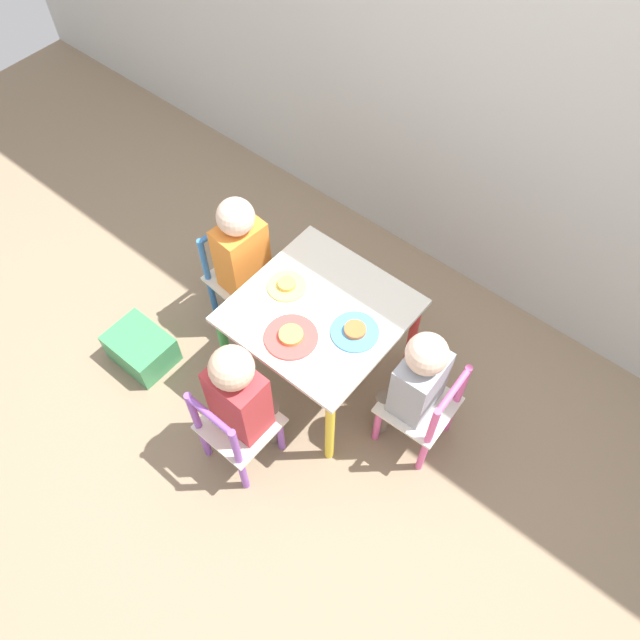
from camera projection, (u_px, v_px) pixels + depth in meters
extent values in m
plane|color=#8C755B|center=(320.00, 372.00, 2.76)|extent=(6.00, 6.00, 0.00)
cube|color=silver|center=(320.00, 311.00, 2.36)|extent=(0.61, 0.61, 0.02)
cylinder|color=green|center=(226.00, 352.00, 2.54)|extent=(0.04, 0.04, 0.46)
cylinder|color=yellow|center=(330.00, 431.00, 2.35)|extent=(0.04, 0.04, 0.46)
cylinder|color=orange|center=(312.00, 272.00, 2.78)|extent=(0.04, 0.04, 0.46)
cylinder|color=#DB3D38|center=(412.00, 337.00, 2.58)|extent=(0.04, 0.04, 0.46)
cube|color=silver|center=(243.00, 278.00, 2.73)|extent=(0.28, 0.28, 0.02)
cylinder|color=#387AD1|center=(244.00, 323.00, 2.75)|extent=(0.03, 0.03, 0.25)
cylinder|color=#387AD1|center=(278.00, 295.00, 2.84)|extent=(0.03, 0.03, 0.25)
cylinder|color=#387AD1|center=(213.00, 296.00, 2.84)|extent=(0.03, 0.03, 0.25)
cylinder|color=#387AD1|center=(247.00, 270.00, 2.92)|extent=(0.03, 0.03, 0.25)
cylinder|color=#387AD1|center=(204.00, 261.00, 2.63)|extent=(0.03, 0.03, 0.25)
cylinder|color=#387AD1|center=(242.00, 234.00, 2.72)|extent=(0.03, 0.03, 0.25)
cylinder|color=#387AD1|center=(220.00, 229.00, 2.58)|extent=(0.04, 0.21, 0.02)
cube|color=silver|center=(239.00, 423.00, 2.34)|extent=(0.26, 0.26, 0.02)
cylinder|color=#8E51BC|center=(281.00, 434.00, 2.46)|extent=(0.03, 0.03, 0.25)
cylinder|color=#8E51BC|center=(242.00, 403.00, 2.53)|extent=(0.03, 0.03, 0.25)
cylinder|color=#8E51BC|center=(243.00, 474.00, 2.37)|extent=(0.03, 0.03, 0.25)
cylinder|color=#8E51BC|center=(204.00, 440.00, 2.44)|extent=(0.03, 0.03, 0.25)
cylinder|color=#8E51BC|center=(236.00, 448.00, 2.16)|extent=(0.03, 0.03, 0.25)
cylinder|color=#8E51BC|center=(194.00, 412.00, 2.23)|extent=(0.03, 0.03, 0.25)
cylinder|color=#8E51BC|center=(210.00, 415.00, 2.10)|extent=(0.21, 0.03, 0.02)
cube|color=silver|center=(418.00, 405.00, 2.38)|extent=(0.27, 0.27, 0.02)
cylinder|color=#E5599E|center=(406.00, 387.00, 2.58)|extent=(0.03, 0.03, 0.25)
cylinder|color=#E5599E|center=(377.00, 424.00, 2.48)|extent=(0.03, 0.03, 0.25)
cylinder|color=#E5599E|center=(451.00, 415.00, 2.50)|extent=(0.03, 0.03, 0.25)
cylinder|color=#E5599E|center=(423.00, 455.00, 2.41)|extent=(0.03, 0.03, 0.25)
cylinder|color=#E5599E|center=(462.00, 385.00, 2.30)|extent=(0.03, 0.03, 0.25)
cylinder|color=#E5599E|center=(432.00, 427.00, 2.20)|extent=(0.03, 0.03, 0.25)
cylinder|color=#E5599E|center=(453.00, 391.00, 2.15)|extent=(0.03, 0.21, 0.02)
cylinder|color=#38383D|center=(255.00, 316.00, 2.77)|extent=(0.07, 0.07, 0.26)
cylinder|color=#38383D|center=(272.00, 303.00, 2.81)|extent=(0.07, 0.07, 0.26)
cube|color=orange|center=(242.00, 255.00, 2.58)|extent=(0.16, 0.21, 0.33)
sphere|color=beige|center=(235.00, 217.00, 2.39)|extent=(0.15, 0.15, 0.15)
cylinder|color=#7A6B5B|center=(272.00, 422.00, 2.48)|extent=(0.07, 0.07, 0.26)
cylinder|color=#7A6B5B|center=(254.00, 408.00, 2.51)|extent=(0.07, 0.07, 0.26)
cube|color=#B23338|center=(238.00, 399.00, 2.21)|extent=(0.20, 0.14, 0.32)
sphere|color=#DBB293|center=(230.00, 367.00, 2.03)|extent=(0.16, 0.16, 0.16)
cylinder|color=#7A6B5B|center=(396.00, 394.00, 2.55)|extent=(0.07, 0.07, 0.26)
cylinder|color=#7A6B5B|center=(382.00, 411.00, 2.50)|extent=(0.07, 0.07, 0.26)
cube|color=#999EA8|center=(419.00, 383.00, 2.27)|extent=(0.15, 0.21, 0.28)
sphere|color=beige|center=(427.00, 354.00, 2.10)|extent=(0.15, 0.15, 0.15)
cylinder|color=#EADB66|center=(287.00, 286.00, 2.41)|extent=(0.15, 0.15, 0.01)
cylinder|color=gold|center=(287.00, 284.00, 2.40)|extent=(0.07, 0.07, 0.02)
cylinder|color=#E54C47|center=(291.00, 337.00, 2.28)|extent=(0.20, 0.20, 0.01)
cylinder|color=gold|center=(291.00, 335.00, 2.27)|extent=(0.09, 0.09, 0.02)
cylinder|color=#4C9EE0|center=(355.00, 332.00, 2.29)|extent=(0.18, 0.18, 0.01)
cylinder|color=#CC6633|center=(355.00, 330.00, 2.28)|extent=(0.08, 0.08, 0.02)
cube|color=#3D8E56|center=(141.00, 348.00, 2.74)|extent=(0.27, 0.21, 0.15)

